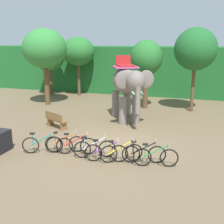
% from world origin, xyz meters
% --- Properties ---
extents(ground_plane, '(80.00, 80.00, 0.00)m').
position_xyz_m(ground_plane, '(0.00, 0.00, 0.00)').
color(ground_plane, brown).
extents(foliage_hedge, '(36.00, 6.00, 4.11)m').
position_xyz_m(foliage_hedge, '(0.00, 14.77, 2.05)').
color(foliage_hedge, '#1E6028').
rests_on(foliage_hedge, ground).
extents(tree_right, '(2.44, 2.44, 4.42)m').
position_xyz_m(tree_right, '(-8.65, 9.95, 3.21)').
color(tree_right, brown).
rests_on(tree_right, ground).
extents(tree_far_left, '(3.13, 3.13, 5.49)m').
position_xyz_m(tree_far_left, '(-6.99, 6.54, 4.06)').
color(tree_far_left, brown).
rests_on(tree_far_left, ground).
extents(tree_center, '(2.77, 2.77, 4.94)m').
position_xyz_m(tree_center, '(-6.24, 10.54, 3.73)').
color(tree_center, brown).
rests_on(tree_center, ground).
extents(tree_left, '(2.19, 2.19, 4.69)m').
position_xyz_m(tree_left, '(0.13, 7.62, 3.43)').
color(tree_left, brown).
rests_on(tree_left, ground).
extents(tree_far_right, '(2.71, 2.71, 5.45)m').
position_xyz_m(tree_far_right, '(3.28, 7.67, 4.07)').
color(tree_far_right, brown).
rests_on(tree_far_right, ground).
extents(elephant, '(3.20, 4.06, 3.78)m').
position_xyz_m(elephant, '(-0.26, 4.05, 2.20)').
color(elephant, slate).
rests_on(elephant, ground).
extents(bike_teal, '(1.61, 0.75, 0.92)m').
position_xyz_m(bike_teal, '(-2.39, -1.70, 0.39)').
color(bike_teal, black).
rests_on(bike_teal, ground).
extents(bike_orange, '(1.63, 0.70, 0.92)m').
position_xyz_m(bike_orange, '(-1.54, -1.31, 0.39)').
color(bike_orange, black).
rests_on(bike_orange, ground).
extents(bike_red, '(1.65, 0.66, 0.92)m').
position_xyz_m(bike_red, '(-1.00, -1.36, 0.39)').
color(bike_red, black).
rests_on(bike_red, ground).
extents(bike_white, '(1.60, 0.77, 0.92)m').
position_xyz_m(bike_white, '(-0.14, -1.46, 0.39)').
color(bike_white, black).
rests_on(bike_white, ground).
extents(bike_purple, '(1.68, 0.58, 0.92)m').
position_xyz_m(bike_purple, '(0.43, -1.71, 0.39)').
color(bike_purple, black).
rests_on(bike_purple, ground).
extents(bike_yellow, '(1.55, 0.85, 0.92)m').
position_xyz_m(bike_yellow, '(1.00, -1.55, 0.39)').
color(bike_yellow, black).
rests_on(bike_yellow, ground).
extents(bike_black, '(1.66, 0.62, 0.92)m').
position_xyz_m(bike_black, '(1.86, -1.38, 0.39)').
color(bike_black, black).
rests_on(bike_black, ground).
extents(bike_green, '(1.67, 0.59, 0.92)m').
position_xyz_m(bike_green, '(2.34, -1.54, 0.39)').
color(bike_green, black).
rests_on(bike_green, ground).
extents(wooden_bench, '(1.53, 1.03, 0.89)m').
position_xyz_m(wooden_bench, '(-3.57, 1.55, 0.48)').
color(wooden_bench, brown).
rests_on(wooden_bench, ground).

